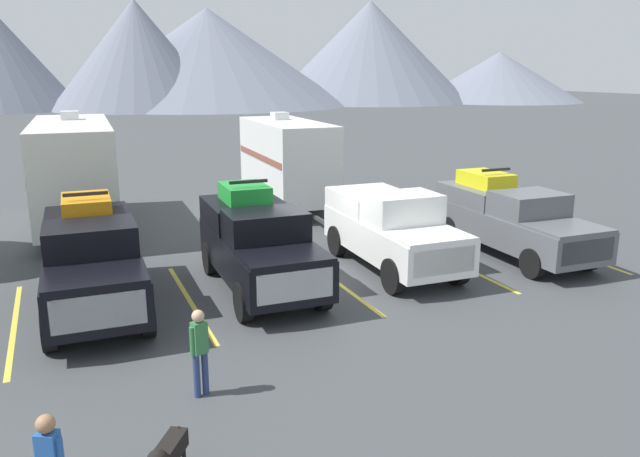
{
  "coord_description": "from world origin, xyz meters",
  "views": [
    {
      "loc": [
        -6.46,
        -14.93,
        5.44
      ],
      "look_at": [
        0.0,
        0.29,
        1.2
      ],
      "focal_mm": 34.74,
      "sensor_mm": 36.0,
      "label": 1
    }
  ],
  "objects_px": {
    "pickup_truck_c": "(391,228)",
    "person_a": "(200,347)",
    "pickup_truck_d": "(510,217)",
    "camper_trailer_a": "(74,169)",
    "pickup_truck_b": "(258,242)",
    "pickup_truck_a": "(92,258)",
    "camper_trailer_b": "(287,159)",
    "dog": "(166,454)"
  },
  "relations": [
    {
      "from": "camper_trailer_a",
      "to": "dog",
      "type": "xyz_separation_m",
      "value": [
        0.47,
        -15.45,
        -1.62
      ]
    },
    {
      "from": "pickup_truck_a",
      "to": "dog",
      "type": "height_order",
      "value": "pickup_truck_a"
    },
    {
      "from": "camper_trailer_b",
      "to": "dog",
      "type": "height_order",
      "value": "camper_trailer_b"
    },
    {
      "from": "pickup_truck_c",
      "to": "camper_trailer_a",
      "type": "height_order",
      "value": "camper_trailer_a"
    },
    {
      "from": "pickup_truck_b",
      "to": "pickup_truck_c",
      "type": "relative_size",
      "value": 1.01
    },
    {
      "from": "camper_trailer_a",
      "to": "person_a",
      "type": "distance_m",
      "value": 13.35
    },
    {
      "from": "camper_trailer_b",
      "to": "person_a",
      "type": "distance_m",
      "value": 15.04
    },
    {
      "from": "pickup_truck_a",
      "to": "pickup_truck_c",
      "type": "xyz_separation_m",
      "value": [
        7.89,
        -0.07,
        -0.06
      ]
    },
    {
      "from": "pickup_truck_b",
      "to": "dog",
      "type": "xyz_separation_m",
      "value": [
        -3.52,
        -7.11,
        -0.72
      ]
    },
    {
      "from": "pickup_truck_a",
      "to": "person_a",
      "type": "relative_size",
      "value": 3.69
    },
    {
      "from": "camper_trailer_b",
      "to": "dog",
      "type": "relative_size",
      "value": 8.51
    },
    {
      "from": "pickup_truck_b",
      "to": "pickup_truck_c",
      "type": "height_order",
      "value": "pickup_truck_b"
    },
    {
      "from": "pickup_truck_c",
      "to": "pickup_truck_b",
      "type": "bearing_deg",
      "value": -178.11
    },
    {
      "from": "pickup_truck_c",
      "to": "camper_trailer_a",
      "type": "distance_m",
      "value": 11.45
    },
    {
      "from": "pickup_truck_d",
      "to": "pickup_truck_c",
      "type": "bearing_deg",
      "value": 178.1
    },
    {
      "from": "pickup_truck_a",
      "to": "pickup_truck_d",
      "type": "distance_m",
      "value": 11.95
    },
    {
      "from": "pickup_truck_a",
      "to": "pickup_truck_b",
      "type": "height_order",
      "value": "pickup_truck_b"
    },
    {
      "from": "pickup_truck_b",
      "to": "dog",
      "type": "relative_size",
      "value": 6.09
    },
    {
      "from": "person_a",
      "to": "pickup_truck_a",
      "type": "bearing_deg",
      "value": 105.36
    },
    {
      "from": "pickup_truck_c",
      "to": "camper_trailer_a",
      "type": "bearing_deg",
      "value": 133.95
    },
    {
      "from": "camper_trailer_b",
      "to": "dog",
      "type": "xyz_separation_m",
      "value": [
        -7.48,
        -15.74,
        -1.49
      ]
    },
    {
      "from": "pickup_truck_b",
      "to": "camper_trailer_a",
      "type": "bearing_deg",
      "value": 115.56
    },
    {
      "from": "pickup_truck_d",
      "to": "camper_trailer_a",
      "type": "distance_m",
      "value": 14.63
    },
    {
      "from": "pickup_truck_c",
      "to": "person_a",
      "type": "relative_size",
      "value": 3.36
    },
    {
      "from": "pickup_truck_d",
      "to": "camper_trailer_a",
      "type": "xyz_separation_m",
      "value": [
        -11.97,
        8.35,
        0.99
      ]
    },
    {
      "from": "pickup_truck_d",
      "to": "dog",
      "type": "height_order",
      "value": "pickup_truck_d"
    },
    {
      "from": "pickup_truck_a",
      "to": "pickup_truck_b",
      "type": "bearing_deg",
      "value": -2.89
    },
    {
      "from": "pickup_truck_d",
      "to": "dog",
      "type": "bearing_deg",
      "value": -148.31
    },
    {
      "from": "pickup_truck_d",
      "to": "camper_trailer_b",
      "type": "xyz_separation_m",
      "value": [
        -4.03,
        8.64,
        0.86
      ]
    },
    {
      "from": "pickup_truck_c",
      "to": "person_a",
      "type": "distance_m",
      "value": 8.21
    },
    {
      "from": "person_a",
      "to": "pickup_truck_b",
      "type": "bearing_deg",
      "value": 62.2
    },
    {
      "from": "camper_trailer_a",
      "to": "pickup_truck_c",
      "type": "bearing_deg",
      "value": -46.05
    },
    {
      "from": "camper_trailer_b",
      "to": "pickup_truck_b",
      "type": "bearing_deg",
      "value": -114.62
    },
    {
      "from": "pickup_truck_a",
      "to": "pickup_truck_d",
      "type": "height_order",
      "value": "pickup_truck_a"
    },
    {
      "from": "pickup_truck_a",
      "to": "camper_trailer_a",
      "type": "relative_size",
      "value": 0.63
    },
    {
      "from": "pickup_truck_a",
      "to": "person_a",
      "type": "xyz_separation_m",
      "value": [
        1.39,
        -5.08,
        -0.31
      ]
    },
    {
      "from": "pickup_truck_c",
      "to": "person_a",
      "type": "height_order",
      "value": "pickup_truck_c"
    },
    {
      "from": "pickup_truck_b",
      "to": "pickup_truck_d",
      "type": "xyz_separation_m",
      "value": [
        7.98,
        -0.01,
        -0.09
      ]
    },
    {
      "from": "pickup_truck_b",
      "to": "pickup_truck_c",
      "type": "bearing_deg",
      "value": 1.89
    },
    {
      "from": "pickup_truck_b",
      "to": "person_a",
      "type": "height_order",
      "value": "pickup_truck_b"
    },
    {
      "from": "pickup_truck_c",
      "to": "pickup_truck_d",
      "type": "bearing_deg",
      "value": -1.9
    },
    {
      "from": "camper_trailer_a",
      "to": "person_a",
      "type": "bearing_deg",
      "value": -83.87
    }
  ]
}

